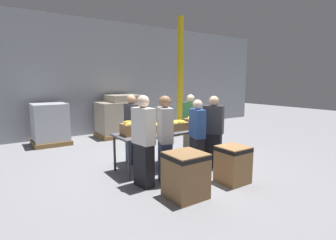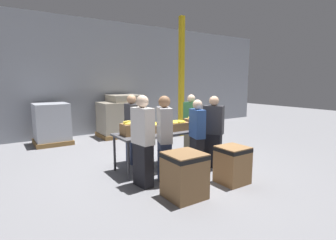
{
  "view_description": "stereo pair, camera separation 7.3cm",
  "coord_description": "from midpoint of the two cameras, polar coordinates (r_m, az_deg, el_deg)",
  "views": [
    {
      "loc": [
        -3.17,
        -4.72,
        1.9
      ],
      "look_at": [
        0.0,
        -0.08,
        1.05
      ],
      "focal_mm": 28.0,
      "sensor_mm": 36.0,
      "label": 1
    },
    {
      "loc": [
        -3.11,
        -4.76,
        1.9
      ],
      "look_at": [
        0.0,
        -0.08,
        1.05
      ],
      "focal_mm": 28.0,
      "sensor_mm": 36.0,
      "label": 2
    }
  ],
  "objects": [
    {
      "name": "donation_bin_1",
      "position": [
        5.1,
        13.53,
        -9.1
      ],
      "size": [
        0.51,
        0.51,
        0.69
      ],
      "color": "olive",
      "rests_on": "ground_plane"
    },
    {
      "name": "volunteer_5",
      "position": [
        6.96,
        4.58,
        -0.82
      ],
      "size": [
        0.22,
        0.42,
        1.54
      ],
      "rotation": [
        0.0,
        0.0,
        -1.53
      ],
      "color": "#6B604C",
      "rests_on": "ground_plane"
    },
    {
      "name": "volunteer_4",
      "position": [
        4.7,
        -5.78,
        -4.75
      ],
      "size": [
        0.27,
        0.47,
        1.65
      ],
      "rotation": [
        0.0,
        0.0,
        1.7
      ],
      "color": "black",
      "rests_on": "ground_plane"
    },
    {
      "name": "support_pillar",
      "position": [
        8.99,
        2.41,
        9.2
      ],
      "size": [
        0.15,
        0.15,
        4.0
      ],
      "color": "gold",
      "rests_on": "ground_plane"
    },
    {
      "name": "banana_box_2",
      "position": [
        5.85,
        1.73,
        -1.12
      ],
      "size": [
        0.49,
        0.31,
        0.24
      ],
      "color": "olive",
      "rests_on": "sorting_table"
    },
    {
      "name": "banana_box_1",
      "position": [
        5.61,
        -3.7,
        -1.65
      ],
      "size": [
        0.45,
        0.31,
        0.24
      ],
      "color": "olive",
      "rests_on": "sorting_table"
    },
    {
      "name": "volunteer_0",
      "position": [
        5.54,
        5.98,
        -3.44
      ],
      "size": [
        0.3,
        0.44,
        1.51
      ],
      "rotation": [
        0.0,
        0.0,
        1.31
      ],
      "color": "black",
      "rests_on": "ground_plane"
    },
    {
      "name": "pallet_stack_1",
      "position": [
        9.11,
        -12.02,
        0.02
      ],
      "size": [
        1.07,
        1.07,
        1.17
      ],
      "color": "olive",
      "rests_on": "ground_plane"
    },
    {
      "name": "ground_plane",
      "position": [
        6.0,
        -0.82,
        -9.9
      ],
      "size": [
        30.0,
        30.0,
        0.0
      ],
      "primitive_type": "plane",
      "color": "gray"
    },
    {
      "name": "donation_bin_0",
      "position": [
        4.36,
        3.37,
        -11.55
      ],
      "size": [
        0.59,
        0.59,
        0.75
      ],
      "color": "olive",
      "rests_on": "ground_plane"
    },
    {
      "name": "volunteer_2",
      "position": [
        6.06,
        -8.23,
        -2.09
      ],
      "size": [
        0.25,
        0.44,
        1.59
      ],
      "rotation": [
        0.0,
        0.0,
        -1.66
      ],
      "color": "#2D3856",
      "rests_on": "ground_plane"
    },
    {
      "name": "banana_box_0",
      "position": [
        5.39,
        -8.27,
        -1.73
      ],
      "size": [
        0.41,
        0.32,
        0.31
      ],
      "color": "olive",
      "rests_on": "sorting_table"
    },
    {
      "name": "wall_back",
      "position": [
        9.71,
        -15.67,
        8.85
      ],
      "size": [
        16.0,
        0.08,
        4.0
      ],
      "color": "#9399A3",
      "rests_on": "ground_plane"
    },
    {
      "name": "banana_box_3",
      "position": [
        6.31,
        5.48,
        -0.31
      ],
      "size": [
        0.48,
        0.33,
        0.26
      ],
      "color": "olive",
      "rests_on": "sorting_table"
    },
    {
      "name": "sorting_table",
      "position": [
        5.8,
        -0.83,
        -2.95
      ],
      "size": [
        2.27,
        0.81,
        0.8
      ],
      "color": "#4C4C51",
      "rests_on": "ground_plane"
    },
    {
      "name": "pallet_stack_2",
      "position": [
        8.6,
        -24.49,
        -0.88
      ],
      "size": [
        1.03,
        1.03,
        1.23
      ],
      "color": "olive",
      "rests_on": "ground_plane"
    },
    {
      "name": "volunteer_3",
      "position": [
        5.82,
        9.44,
        -2.62
      ],
      "size": [
        0.4,
        0.47,
        1.58
      ],
      "rotation": [
        0.0,
        0.0,
        2.12
      ],
      "color": "black",
      "rests_on": "ground_plane"
    },
    {
      "name": "volunteer_1",
      "position": [
        4.87,
        -1.08,
        -4.36
      ],
      "size": [
        0.36,
        0.49,
        1.63
      ],
      "rotation": [
        0.0,
        0.0,
        1.2
      ],
      "color": "#2D3856",
      "rests_on": "ground_plane"
    },
    {
      "name": "pallet_stack_0",
      "position": [
        9.39,
        -9.88,
        1.04
      ],
      "size": [
        1.14,
        1.14,
        1.4
      ],
      "color": "olive",
      "rests_on": "ground_plane"
    }
  ]
}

